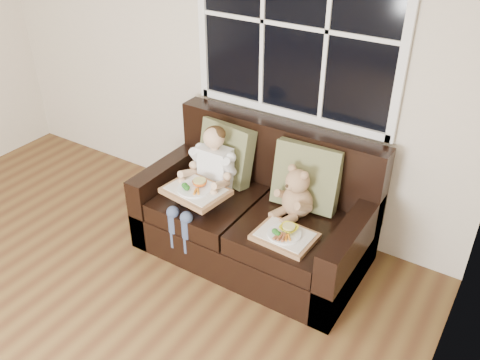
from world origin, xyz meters
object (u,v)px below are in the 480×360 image
Objects in this scene: tray_left at (196,190)px; teddy_bear at (297,196)px; loveseat at (257,216)px; child at (208,174)px; tray_right at (285,235)px.

teddy_bear is at bearing 29.49° from tray_left.
tray_left is at bearing -141.91° from loveseat.
child is 0.79m from tray_right.
tray_left is at bearing -138.40° from teddy_bear.
teddy_bear is at bearing 105.60° from tray_right.
loveseat is 3.50× the size of tray_left.
tray_right is (0.39, -0.29, 0.17)m from loveseat.
teddy_bear is 0.74m from tray_left.
child is 0.70m from teddy_bear.
child reaches higher than tray_right.
child is at bearing 169.68° from tray_right.
child is 2.01× the size of teddy_bear.
loveseat is 0.50m from child.
loveseat reaches higher than tray_left.
teddy_bear reaches higher than tray_right.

